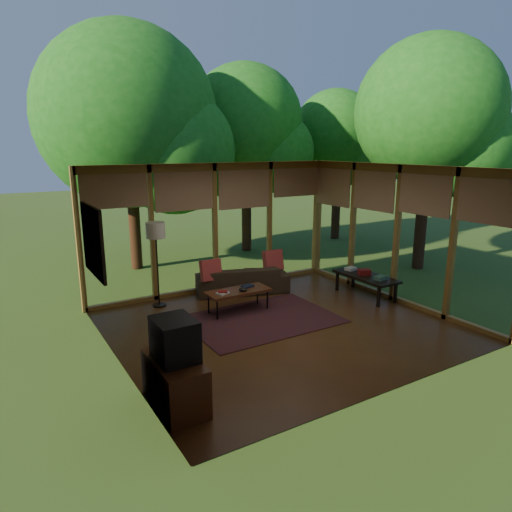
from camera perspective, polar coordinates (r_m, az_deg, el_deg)
floor at (r=8.00m, az=3.07°, el=-8.73°), size 5.50×5.50×0.00m
ceiling at (r=7.41m, az=3.33°, el=10.97°), size 5.50×5.50×0.00m
wall_left at (r=6.49m, az=-17.29°, el=-2.10°), size 0.04×5.00×2.70m
wall_front at (r=5.78m, az=17.34°, el=-4.03°), size 5.50×0.04×2.70m
window_wall_back at (r=9.72m, az=-5.16°, el=3.55°), size 5.50×0.12×2.70m
window_wall_right at (r=9.39m, az=17.20°, el=2.65°), size 0.12×5.00×2.70m
exterior_lawn at (r=18.89m, az=9.54°, el=4.15°), size 40.00×40.00×0.00m
tree_nw at (r=11.73m, az=-15.83°, el=16.35°), size 4.30×4.30×5.85m
tree_ne at (r=13.39m, az=-1.43°, el=16.16°), size 3.29×3.29×5.29m
tree_se at (r=11.96m, az=20.74°, el=16.51°), size 3.45×3.45×5.55m
tree_far at (r=15.27m, az=9.91°, el=14.85°), size 2.72×2.72×4.80m
rug at (r=8.27m, az=0.71°, el=-7.90°), size 2.61×1.85×0.01m
sofa at (r=9.70m, az=-1.76°, el=-2.91°), size 2.06×1.30×0.56m
pillow_left at (r=9.24m, az=-5.67°, el=-1.81°), size 0.42×0.23×0.44m
pillow_right at (r=9.95m, az=2.13°, el=-0.58°), size 0.44×0.24×0.46m
ct_book_lower at (r=8.31m, az=-4.19°, el=-4.64°), size 0.25×0.22×0.03m
ct_book_upper at (r=8.30m, az=-4.19°, el=-4.47°), size 0.19×0.17×0.03m
ct_book_side at (r=8.69m, az=-1.05°, el=-3.78°), size 0.25×0.21×0.03m
ct_bowl at (r=8.44m, az=-1.61°, el=-4.18°), size 0.16×0.16×0.07m
media_cabinet at (r=5.71m, az=-10.09°, el=-15.31°), size 0.50×1.00×0.60m
television at (r=5.47m, az=-10.13°, el=-10.21°), size 0.45×0.55×0.50m
console_book_a at (r=9.35m, az=15.30°, el=-2.66°), size 0.25×0.20×0.08m
console_book_b at (r=9.65m, az=13.38°, el=-1.97°), size 0.28×0.25×0.11m
console_book_c at (r=9.93m, az=11.76°, el=-1.57°), size 0.26×0.21×0.06m
floor_lamp at (r=8.77m, az=-12.42°, el=2.56°), size 0.36×0.36×1.65m
coffee_table at (r=8.52m, az=-2.24°, el=-4.50°), size 1.20×0.50×0.43m
side_console at (r=9.64m, az=13.55°, el=-2.60°), size 0.60×1.40×0.46m
wall_painting at (r=7.79m, az=-19.68°, el=1.79°), size 0.06×1.35×1.15m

